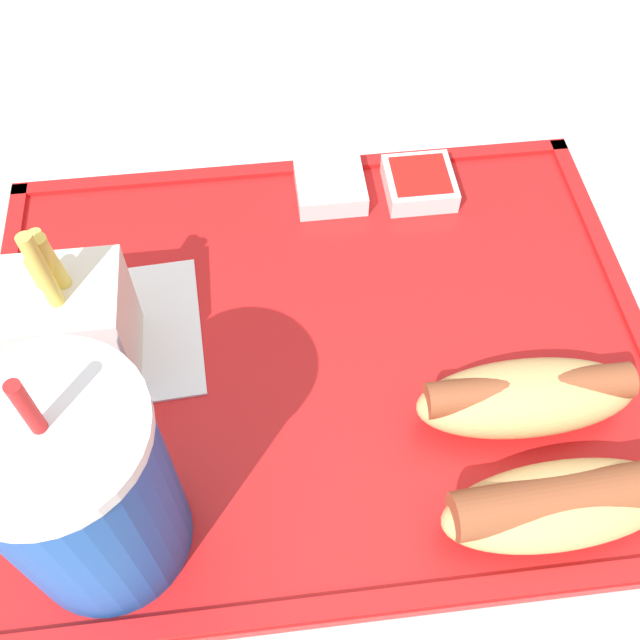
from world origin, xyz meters
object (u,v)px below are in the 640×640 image
Objects in this scene: soda_cup at (82,490)px; hot_dog_near at (527,396)px; sauce_cup_ketchup at (419,183)px; hot_dog_far at (561,504)px; fries_carton at (68,325)px; sauce_cup_mayo at (330,186)px.

soda_cup reaches higher than hot_dog_near.
soda_cup is 1.27× the size of hot_dog_near.
soda_cup is 0.34m from sauce_cup_ketchup.
fries_carton is at bearing -27.12° from hot_dog_far.
hot_dog_near is 0.20m from sauce_cup_ketchup.
sauce_cup_mayo is (0.09, -0.20, -0.01)m from hot_dog_near.
hot_dog_far is 2.66× the size of sauce_cup_mayo.
sauce_cup_ketchup is (0.03, -0.20, -0.01)m from hot_dog_near.
hot_dog_far is 0.31m from fries_carton.
fries_carton reaches higher than sauce_cup_mayo.
sauce_cup_ketchup is at bearing -152.98° from fries_carton.
soda_cup is 3.32× the size of sauce_cup_mayo.
sauce_cup_mayo is at bearing -121.68° from soda_cup.
hot_dog_near is 0.22m from sauce_cup_mayo.
fries_carton reaches higher than hot_dog_far.
soda_cup is at bearing 47.86° from sauce_cup_ketchup.
hot_dog_far is (-0.25, 0.02, -0.05)m from soda_cup.
sauce_cup_mayo and sauce_cup_ketchup have the same top height.
sauce_cup_mayo is 1.00× the size of sauce_cup_ketchup.
hot_dog_far is 0.29m from sauce_cup_mayo.
hot_dog_near is 2.62× the size of sauce_cup_ketchup.
hot_dog_far is 0.27m from sauce_cup_ketchup.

